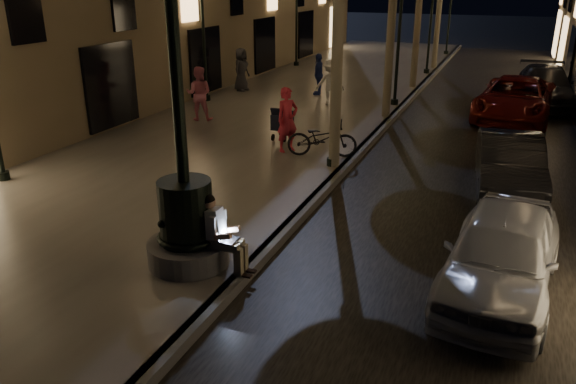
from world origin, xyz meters
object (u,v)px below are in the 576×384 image
at_px(lamp_curb_a, 335,47).
at_px(car_front, 501,254).
at_px(fountain_lamppost, 186,208).
at_px(lamp_curb_c, 432,11).
at_px(bicycle, 322,139).
at_px(lamp_left_b, 203,21).
at_px(car_rear, 544,86).
at_px(pedestrian_pink, 199,94).
at_px(pedestrian_red, 287,120).
at_px(car_third, 515,99).
at_px(lamp_left_c, 297,8).
at_px(stroller, 282,121).
at_px(pedestrian_white, 330,83).
at_px(car_second, 509,165).
at_px(lamp_curb_b, 400,23).
at_px(pedestrian_blue, 319,74).
at_px(seated_man_laptop, 219,231).
at_px(pedestrian_dark, 241,70).
at_px(lamp_curb_d, 451,4).

relative_size(lamp_curb_a, car_front, 1.17).
height_order(fountain_lamppost, lamp_curb_c, fountain_lamppost).
bearing_deg(lamp_curb_c, bicycle, -91.89).
bearing_deg(lamp_curb_c, lamp_curb_a, -90.00).
bearing_deg(lamp_left_b, car_rear, 21.94).
relative_size(pedestrian_pink, bicycle, 0.95).
bearing_deg(pedestrian_red, car_rear, 1.81).
distance_m(lamp_left_b, car_third, 11.84).
xyz_separation_m(lamp_left_c, stroller, (4.92, -14.11, -2.47)).
distance_m(pedestrian_white, bicycle, 6.60).
xyz_separation_m(car_second, pedestrian_pink, (-10.01, 2.83, 0.44)).
xyz_separation_m(stroller, bicycle, (1.67, -1.22, -0.06)).
bearing_deg(lamp_curb_b, car_second, -60.98).
bearing_deg(car_front, lamp_curb_a, 137.83).
xyz_separation_m(lamp_curb_c, pedestrian_red, (-1.57, -15.22, -2.13)).
height_order(car_second, car_third, car_third).
xyz_separation_m(lamp_left_b, pedestrian_blue, (3.74, 2.79, -2.20)).
distance_m(lamp_curb_b, bicycle, 7.78).
distance_m(stroller, pedestrian_red, 1.31).
height_order(pedestrian_red, pedestrian_blue, pedestrian_red).
bearing_deg(fountain_lamppost, seated_man_laptop, 0.00).
bearing_deg(pedestrian_white, lamp_curb_a, 87.38).
bearing_deg(lamp_curb_a, bicycle, 127.30).
distance_m(lamp_left_c, pedestrian_pink, 13.17).
relative_size(lamp_curb_c, car_third, 0.90).
bearing_deg(lamp_curb_a, car_front, -47.62).
distance_m(pedestrian_pink, pedestrian_blue, 6.17).
height_order(stroller, pedestrian_dark, pedestrian_dark).
height_order(lamp_left_c, pedestrian_blue, lamp_left_c).
relative_size(seated_man_laptop, bicycle, 0.70).
bearing_deg(pedestrian_dark, pedestrian_pink, -161.54).
bearing_deg(pedestrian_red, pedestrian_pink, 96.73).
xyz_separation_m(seated_man_laptop, car_third, (4.39, 14.02, -0.17)).
xyz_separation_m(seated_man_laptop, pedestrian_blue, (-3.28, 14.79, 0.14)).
distance_m(lamp_curb_c, car_front, 21.31).
relative_size(car_third, pedestrian_blue, 3.17).
relative_size(lamp_curb_b, lamp_curb_d, 1.00).
relative_size(lamp_curb_b, lamp_curb_c, 1.00).
relative_size(seated_man_laptop, pedestrian_red, 0.74).
bearing_deg(pedestrian_white, pedestrian_dark, -37.79).
distance_m(fountain_lamppost, car_rear, 18.04).
height_order(lamp_curb_a, car_third, lamp_curb_a).
relative_size(car_front, car_second, 1.01).
height_order(lamp_curb_d, bicycle, lamp_curb_d).
xyz_separation_m(fountain_lamppost, lamp_curb_c, (0.70, 22.00, 2.02)).
xyz_separation_m(lamp_curb_b, pedestrian_white, (-2.30, -0.99, -2.18)).
height_order(lamp_curb_c, pedestrian_red, lamp_curb_c).
bearing_deg(seated_man_laptop, pedestrian_red, 102.31).
bearing_deg(seated_man_laptop, lamp_left_b, 120.30).
distance_m(pedestrian_red, pedestrian_white, 6.27).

